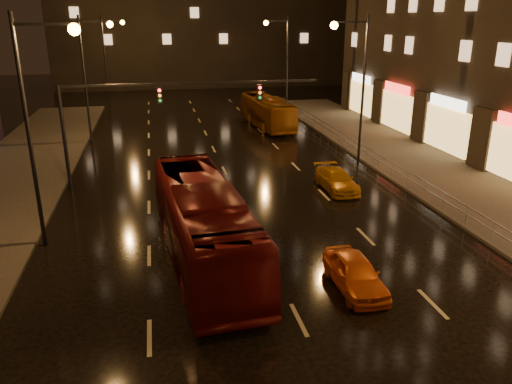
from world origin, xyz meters
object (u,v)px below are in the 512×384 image
bus_red (203,222)px  taxi_far (337,180)px  taxi_near (355,273)px  bus_curb (267,112)px

bus_red → taxi_far: bearing=36.2°
bus_red → taxi_near: 6.52m
bus_red → taxi_near: bus_red is taller
taxi_near → taxi_far: 11.65m
bus_red → bus_curb: 27.73m
bus_curb → taxi_far: size_ratio=2.45×
bus_curb → bus_red: bearing=-113.2°
taxi_far → bus_curb: bearing=88.5°
bus_red → bus_curb: bus_red is taller
bus_curb → taxi_near: bearing=-101.4°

